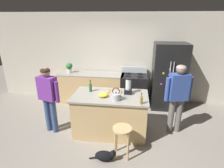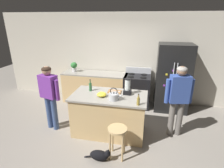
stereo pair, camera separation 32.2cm
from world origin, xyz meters
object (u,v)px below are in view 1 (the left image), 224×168
object	(u,v)px
stove_range	(133,90)
cutting_board	(115,92)
refrigerator	(168,77)
tea_kettle	(116,96)
bottle_vinegar	(141,100)
person_by_island_left	(48,94)
mixing_bowl	(103,95)
chef_knife	(116,91)
bar_stool	(122,134)
cat	(105,156)
potted_plant	(69,67)
blender_appliance	(128,87)
kitchen_island	(110,114)
person_by_sink_right	(178,93)
bottle_olive_oil	(90,87)

from	to	relation	value
stove_range	cutting_board	distance (m)	1.47
refrigerator	tea_kettle	world-z (taller)	refrigerator
refrigerator	bottle_vinegar	size ratio (longest dim) A/B	8.05
stove_range	tea_kettle	world-z (taller)	tea_kettle
person_by_island_left	tea_kettle	xyz separation A→B (m)	(1.52, -0.09, 0.08)
mixing_bowl	chef_knife	world-z (taller)	mixing_bowl
bar_stool	chef_knife	xyz separation A→B (m)	(-0.23, 0.94, 0.47)
cat	potted_plant	bearing A→B (deg)	121.53
bar_stool	blender_appliance	world-z (taller)	blender_appliance
refrigerator	potted_plant	xyz separation A→B (m)	(-2.95, 0.05, 0.17)
bottle_vinegar	cutting_board	bearing A→B (deg)	136.83
kitchen_island	bottle_vinegar	world-z (taller)	bottle_vinegar
kitchen_island	bar_stool	bearing A→B (deg)	-66.31
person_by_sink_right	bottle_vinegar	xyz separation A→B (m)	(-0.81, -0.56, 0.05)
potted_plant	chef_knife	size ratio (longest dim) A/B	1.36
kitchen_island	bottle_vinegar	xyz separation A→B (m)	(0.66, -0.34, 0.56)
bottle_olive_oil	person_by_island_left	bearing A→B (deg)	-162.73
blender_appliance	person_by_island_left	bearing A→B (deg)	-171.25
tea_kettle	mixing_bowl	bearing A→B (deg)	158.51
cat	mixing_bowl	world-z (taller)	mixing_bowl
stove_range	blender_appliance	world-z (taller)	blender_appliance
bottle_olive_oil	cutting_board	bearing A→B (deg)	3.89
kitchen_island	refrigerator	bearing A→B (deg)	45.51
bar_stool	bottle_olive_oil	size ratio (longest dim) A/B	2.29
bar_stool	potted_plant	size ratio (longest dim) A/B	2.11
kitchen_island	cat	distance (m)	0.99
refrigerator	person_by_island_left	distance (m)	3.27
kitchen_island	potted_plant	world-z (taller)	potted_plant
bottle_vinegar	cutting_board	world-z (taller)	bottle_vinegar
person_by_island_left	potted_plant	bearing A→B (deg)	93.73
person_by_sink_right	blender_appliance	size ratio (longest dim) A/B	4.51
bottle_vinegar	mixing_bowl	size ratio (longest dim) A/B	1.14
cat	bottle_vinegar	world-z (taller)	bottle_vinegar
kitchen_island	mixing_bowl	distance (m)	0.54
stove_range	bottle_olive_oil	distance (m)	1.77
bar_stool	bottle_olive_oil	bearing A→B (deg)	131.76
bottle_vinegar	tea_kettle	xyz separation A→B (m)	(-0.51, 0.13, -0.01)
bottle_vinegar	tea_kettle	size ratio (longest dim) A/B	0.86
person_by_island_left	cutting_board	world-z (taller)	person_by_island_left
person_by_sink_right	mixing_bowl	world-z (taller)	person_by_sink_right
refrigerator	bottle_vinegar	world-z (taller)	refrigerator
potted_plant	tea_kettle	xyz separation A→B (m)	(1.63, -1.76, -0.09)
bottle_vinegar	bottle_olive_oil	distance (m)	1.24
refrigerator	potted_plant	distance (m)	2.96
cat	bottle_olive_oil	world-z (taller)	bottle_olive_oil
kitchen_island	cutting_board	bearing A→B (deg)	66.73
person_by_island_left	cutting_board	xyz separation A→B (m)	(1.45, 0.32, 0.02)
kitchen_island	cat	size ratio (longest dim) A/B	3.17
cat	blender_appliance	world-z (taller)	blender_appliance
stove_range	person_by_sink_right	bearing A→B (deg)	-53.30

